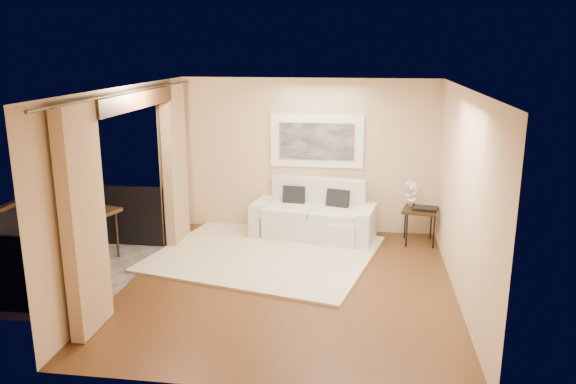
% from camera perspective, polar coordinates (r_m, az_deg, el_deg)
% --- Properties ---
extents(floor, '(5.00, 5.00, 0.00)m').
position_cam_1_polar(floor, '(7.91, 0.11, -9.39)').
color(floor, '#533218').
rests_on(floor, ground).
extents(room_shell, '(5.00, 6.40, 5.00)m').
position_cam_1_polar(room_shell, '(7.84, -15.69, 8.97)').
color(room_shell, white).
rests_on(room_shell, ground).
extents(balcony, '(1.81, 2.60, 1.17)m').
position_cam_1_polar(balcony, '(8.88, -21.68, -6.50)').
color(balcony, '#605B56').
rests_on(balcony, ground).
extents(curtains, '(0.16, 4.80, 2.64)m').
position_cam_1_polar(curtains, '(8.02, -14.99, 0.54)').
color(curtains, tan).
rests_on(curtains, ground).
extents(artwork, '(1.62, 0.07, 0.92)m').
position_cam_1_polar(artwork, '(9.80, 2.93, 5.18)').
color(artwork, white).
rests_on(artwork, room_shell).
extents(rug, '(3.81, 3.50, 0.04)m').
position_cam_1_polar(rug, '(8.99, -2.32, -6.25)').
color(rug, beige).
rests_on(rug, floor).
extents(sofa, '(2.18, 1.22, 0.99)m').
position_cam_1_polar(sofa, '(9.73, 2.72, -2.58)').
color(sofa, silver).
rests_on(sofa, floor).
extents(side_table, '(0.65, 0.65, 0.60)m').
position_cam_1_polar(side_table, '(9.60, 13.27, -2.02)').
color(side_table, black).
rests_on(side_table, floor).
extents(tray, '(0.42, 0.34, 0.05)m').
position_cam_1_polar(tray, '(9.53, 13.74, -1.64)').
color(tray, black).
rests_on(tray, side_table).
extents(orchid, '(0.30, 0.28, 0.47)m').
position_cam_1_polar(orchid, '(9.64, 12.47, -0.08)').
color(orchid, white).
rests_on(orchid, side_table).
extents(bistro_table, '(0.87, 0.87, 0.83)m').
position_cam_1_polar(bistro_table, '(8.95, -19.57, -2.29)').
color(bistro_table, black).
rests_on(bistro_table, balcony).
extents(balcony_chair_far, '(0.41, 0.41, 0.93)m').
position_cam_1_polar(balcony_chair_far, '(9.66, -20.86, -2.51)').
color(balcony_chair_far, black).
rests_on(balcony_chair_far, balcony).
extents(balcony_chair_near, '(0.47, 0.48, 0.89)m').
position_cam_1_polar(balcony_chair_near, '(7.82, -20.91, -6.66)').
color(balcony_chair_near, black).
rests_on(balcony_chair_near, balcony).
extents(ice_bucket, '(0.18, 0.18, 0.20)m').
position_cam_1_polar(ice_bucket, '(9.06, -20.11, -0.95)').
color(ice_bucket, silver).
rests_on(ice_bucket, bistro_table).
extents(candle, '(0.06, 0.06, 0.07)m').
position_cam_1_polar(candle, '(9.04, -18.95, -1.31)').
color(candle, red).
rests_on(candle, bistro_table).
extents(vase, '(0.04, 0.04, 0.18)m').
position_cam_1_polar(vase, '(8.81, -20.23, -1.46)').
color(vase, silver).
rests_on(vase, bistro_table).
extents(glass_a, '(0.06, 0.06, 0.12)m').
position_cam_1_polar(glass_a, '(8.84, -19.23, -1.52)').
color(glass_a, white).
rests_on(glass_a, bistro_table).
extents(glass_b, '(0.06, 0.06, 0.12)m').
position_cam_1_polar(glass_b, '(8.84, -19.01, -1.50)').
color(glass_b, silver).
rests_on(glass_b, bistro_table).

